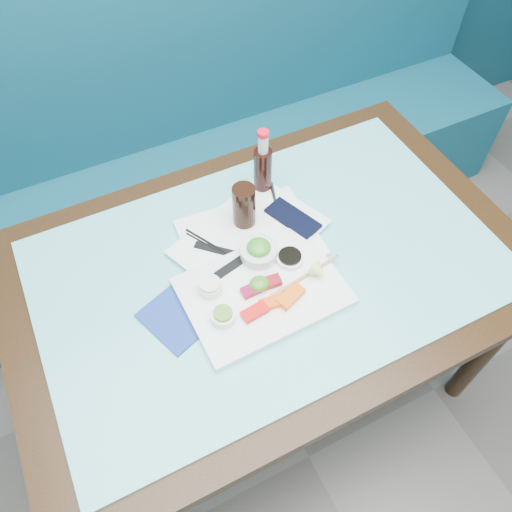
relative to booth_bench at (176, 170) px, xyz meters
name	(u,v)px	position (x,y,z in m)	size (l,w,h in m)	color
booth_bench	(176,170)	(0.00, 0.00, 0.00)	(3.00, 0.56, 1.17)	#0D4557
dining_table	(269,282)	(0.00, -0.84, 0.29)	(1.40, 0.90, 0.75)	black
glass_top	(270,264)	(0.00, -0.84, 0.38)	(1.22, 0.76, 0.01)	#62C2C4
sashimi_plate	(263,291)	(-0.06, -0.92, 0.39)	(0.40, 0.28, 0.02)	white
salmon_left	(255,312)	(-0.11, -0.97, 0.41)	(0.07, 0.03, 0.02)	red
salmon_mid	(272,303)	(-0.06, -0.97, 0.41)	(0.06, 0.03, 0.02)	#FF480A
salmon_right	(291,296)	(-0.01, -0.97, 0.41)	(0.07, 0.04, 0.02)	#FF5A0A
tuna_left	(251,290)	(-0.09, -0.91, 0.41)	(0.05, 0.03, 0.02)	maroon
tuna_right	(271,282)	(-0.03, -0.91, 0.41)	(0.05, 0.03, 0.02)	maroon
seaweed_garnish	(259,284)	(-0.06, -0.91, 0.42)	(0.05, 0.05, 0.03)	#3A871F
ramekin_wasabi	(223,317)	(-0.18, -0.95, 0.42)	(0.06, 0.06, 0.03)	white
wasabi_fill	(223,313)	(-0.18, -0.95, 0.43)	(0.05, 0.05, 0.01)	#5D8E2D
ramekin_ginger	(210,288)	(-0.18, -0.86, 0.42)	(0.06, 0.06, 0.03)	white
ginger_fill	(210,284)	(-0.18, -0.86, 0.43)	(0.05, 0.05, 0.01)	#FFE8D1
soy_dish	(290,258)	(0.05, -0.87, 0.41)	(0.07, 0.07, 0.01)	white
soy_fill	(290,256)	(0.05, -0.87, 0.42)	(0.06, 0.06, 0.01)	black
lemon_wedge	(319,272)	(0.09, -0.95, 0.43)	(0.04, 0.04, 0.04)	#F5FF78
chopstick_sleeve	(240,261)	(-0.07, -0.81, 0.41)	(0.16, 0.02, 0.00)	black
wooden_chopstick_a	(303,277)	(0.05, -0.93, 0.41)	(0.01, 0.01, 0.21)	tan
wooden_chopstick_b	(307,275)	(0.06, -0.93, 0.41)	(0.01, 0.01, 0.22)	#9D7B4A
serving_tray	(250,238)	(-0.01, -0.74, 0.39)	(0.36, 0.27, 0.01)	white
paper_placemat	(250,236)	(-0.01, -0.74, 0.40)	(0.39, 0.28, 0.00)	white
seaweed_bowl	(259,253)	(-0.02, -0.82, 0.42)	(0.10, 0.10, 0.04)	silver
seaweed_salad	(259,247)	(-0.02, -0.82, 0.44)	(0.06, 0.06, 0.03)	#308D20
cola_glass	(244,206)	(0.00, -0.69, 0.46)	(0.06, 0.06, 0.13)	black
navy_pouch	(293,218)	(0.12, -0.74, 0.40)	(0.07, 0.16, 0.01)	black
fork	(274,195)	(0.12, -0.64, 0.40)	(0.01, 0.01, 0.09)	silver
black_chopstick_a	(218,251)	(-0.11, -0.75, 0.40)	(0.01, 0.01, 0.22)	black
black_chopstick_b	(221,250)	(-0.10, -0.75, 0.40)	(0.01, 0.01, 0.25)	black
tray_sleeve	(220,251)	(-0.11, -0.75, 0.40)	(0.02, 0.14, 0.00)	black
cola_bottle_body	(263,171)	(0.11, -0.59, 0.46)	(0.05, 0.05, 0.15)	black
cola_bottle_neck	(263,144)	(0.11, -0.59, 0.56)	(0.03, 0.03, 0.06)	silver
cola_bottle_cap	(263,134)	(0.11, -0.59, 0.60)	(0.03, 0.03, 0.01)	red
blue_napkin	(180,314)	(-0.27, -0.88, 0.39)	(0.16, 0.16, 0.01)	navy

